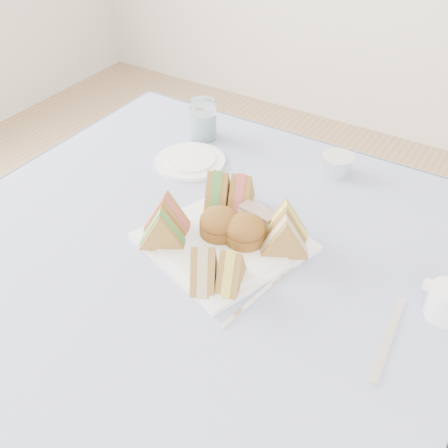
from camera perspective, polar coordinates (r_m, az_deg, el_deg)
The scene contains 20 objects.
table at distance 1.33m, azimuth -2.50°, elevation -15.17°, with size 0.90×0.90×0.74m, color brown.
tablecloth at distance 1.06m, azimuth -3.05°, elevation -3.05°, with size 1.02×1.02×0.01m, color #A5ADC2.
serving_plate at distance 1.07m, azimuth 0.00°, elevation -1.85°, with size 0.26×0.26×0.01m, color white.
sandwich_fl_a at distance 1.07m, azimuth -5.89°, elevation 1.22°, with size 0.09×0.04×0.08m, color olive, non-canonical shape.
sandwich_fl_b at distance 1.04m, azimuth -6.36°, elevation -0.40°, with size 0.09×0.04×0.08m, color olive, non-canonical shape.
sandwich_fr_a at distance 0.96m, azimuth 0.72°, elevation -4.37°, with size 0.08×0.04×0.07m, color olive, non-canonical shape.
sandwich_fr_b at distance 0.96m, azimuth -2.09°, elevation -4.03°, with size 0.09×0.04×0.08m, color olive, non-canonical shape.
sandwich_bl_a at distance 1.13m, azimuth -0.61°, elevation 3.71°, with size 0.09×0.04×0.08m, color olive, non-canonical shape.
sandwich_bl_b at distance 1.13m, azimuth 1.77°, elevation 3.49°, with size 0.09×0.04×0.08m, color olive, non-canonical shape.
sandwich_br_a at distance 1.02m, azimuth 6.21°, elevation -1.15°, with size 0.09×0.04×0.08m, color olive, non-canonical shape.
sandwich_br_b at distance 1.06m, azimuth 6.24°, elevation 0.44°, with size 0.09×0.04×0.08m, color olive, non-canonical shape.
scone_left at distance 1.06m, azimuth -0.45°, elevation 0.09°, with size 0.08×0.08×0.05m, color brown.
scone_right at distance 1.05m, azimuth 2.18°, elevation -0.66°, with size 0.08×0.08×0.05m, color brown.
pastry_slice at distance 1.09m, azimuth 3.41°, elevation 0.69°, with size 0.08×0.03×0.04m, color tan.
side_plate at distance 1.31m, azimuth -3.44°, elevation 6.38°, with size 0.16×0.16×0.01m, color white.
water_glass at distance 1.39m, azimuth -2.15°, elevation 10.53°, with size 0.07×0.07×0.10m, color white.
tea_strainer at distance 1.29m, azimuth 11.40°, elevation 5.86°, with size 0.07×0.07×0.04m, color white.
knife at distance 0.94m, azimuth 16.31°, elevation -11.10°, with size 0.02×0.19×0.00m, color white.
fork at distance 0.96m, azimuth 2.87°, elevation -7.84°, with size 0.01×0.16×0.00m, color white.
creamer_jug at distance 0.99m, azimuth 21.77°, elevation -7.42°, with size 0.07×0.07×0.06m, color white.
Camera 1 is at (0.47, -0.64, 1.44)m, focal length 45.00 mm.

